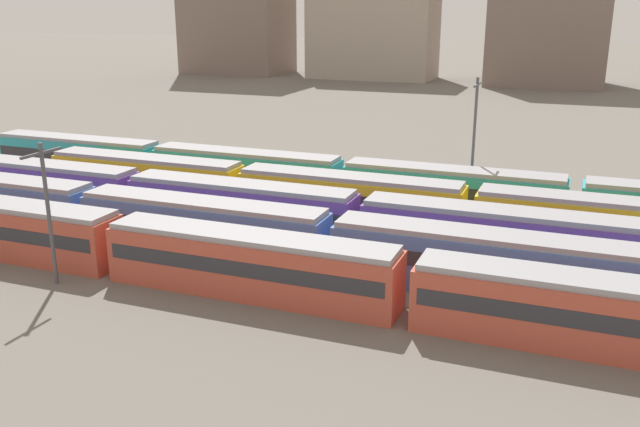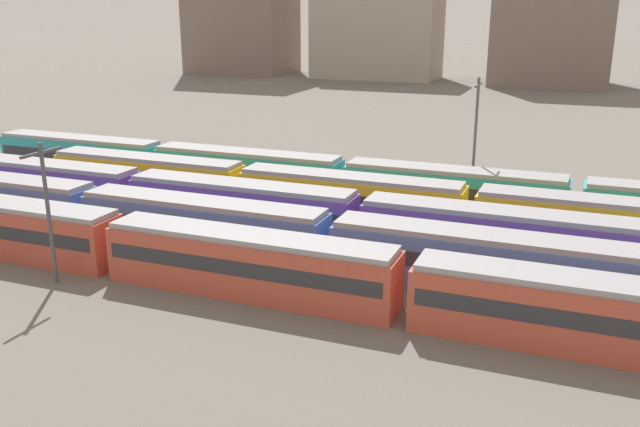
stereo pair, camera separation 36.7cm
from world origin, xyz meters
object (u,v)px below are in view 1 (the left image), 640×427
(train_track_2, at_px, (240,206))
(catenary_pole_1, at_px, (474,136))
(catenary_pole_2, at_px, (48,207))
(train_track_4, at_px, (343,180))

(train_track_2, bearing_deg, catenary_pole_1, 42.05)
(train_track_2, height_order, catenary_pole_2, catenary_pole_2)
(train_track_2, height_order, train_track_4, same)
(catenary_pole_1, distance_m, catenary_pole_2, 33.99)
(train_track_2, relative_size, catenary_pole_1, 5.18)
(train_track_2, xyz_separation_m, catenary_pole_1, (15.01, 13.54, 4.04))
(train_track_2, distance_m, catenary_pole_2, 14.83)
(train_track_4, height_order, catenary_pole_1, catenary_pole_1)
(catenary_pole_2, bearing_deg, train_track_4, 66.47)
(train_track_2, relative_size, train_track_4, 0.75)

